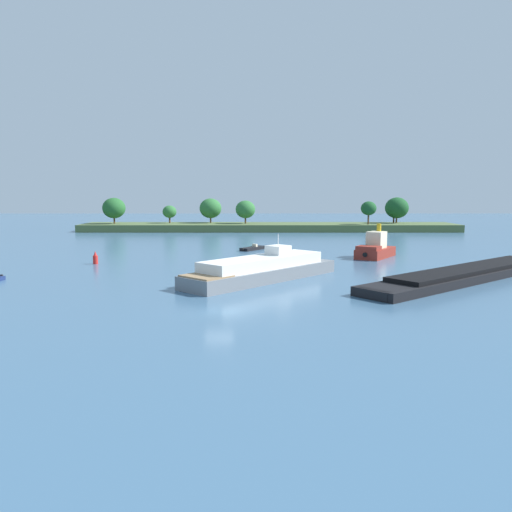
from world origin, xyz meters
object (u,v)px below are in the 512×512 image
white_riverboat (263,269)px  small_motorboat (253,248)px  cargo_barge (482,270)px  channel_buoy_red (96,258)px  tugboat (375,249)px

white_riverboat → small_motorboat: 31.86m
cargo_barge → white_riverboat: 27.19m
white_riverboat → cargo_barge: bearing=5.6°
cargo_barge → small_motorboat: cargo_barge is taller
channel_buoy_red → cargo_barge: bearing=-12.2°
small_motorboat → tugboat: 22.23m
small_motorboat → tugboat: bearing=-29.2°
white_riverboat → channel_buoy_red: (-23.97, 13.64, -0.50)m
white_riverboat → channel_buoy_red: 27.58m
small_motorboat → tugboat: tugboat is taller
white_riverboat → tugboat: 27.71m
white_riverboat → tugboat: (18.10, 20.98, 0.07)m
cargo_barge → channel_buoy_red: cargo_barge is taller
tugboat → channel_buoy_red: (-42.07, -7.34, -0.57)m
cargo_barge → small_motorboat: bearing=134.2°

